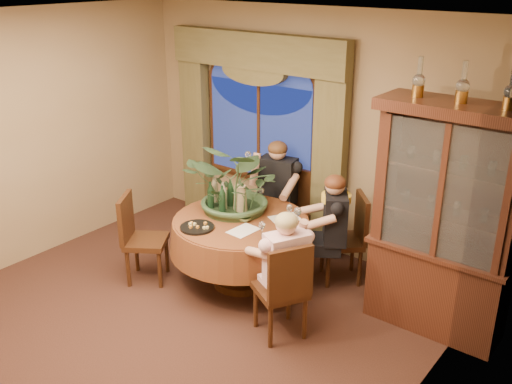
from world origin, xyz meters
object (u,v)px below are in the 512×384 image
Objects in this scene: china_cabinet at (444,223)px; oil_lamp_left at (419,77)px; chair_front_left at (146,239)px; wine_bottle_4 at (223,197)px; dining_table at (241,251)px; stoneware_vase at (240,199)px; oil_lamp_center at (463,82)px; person_pink at (286,275)px; olive_bowl at (244,219)px; wine_bottle_3 at (215,190)px; person_back at (278,195)px; centerpiece_plant at (239,151)px; person_scarf at (334,232)px; chair_right at (280,288)px; wine_bottle_0 at (222,201)px; chair_back_right at (342,239)px; chair_back at (290,213)px; oil_lamp_right at (512,88)px; wine_bottle_2 at (231,194)px; wine_bottle_1 at (211,197)px.

oil_lamp_left reaches higher than china_cabinet.
wine_bottle_4 reaches higher than chair_front_left.
stoneware_vase is (-0.13, 0.15, 0.52)m from dining_table.
oil_lamp_left is at bearing 11.80° from stoneware_vase.
oil_lamp_center reaches higher than person_pink.
olive_bowl is 0.58m from wine_bottle_3.
china_cabinet is at bearing 156.25° from person_back.
centerpiece_plant is 0.61m from wine_bottle_3.
oil_lamp_center is 2.81m from wine_bottle_3.
person_scarf is at bearing 177.98° from china_cabinet.
chair_right is at bearing -24.96° from wine_bottle_3.
centerpiece_plant is (-1.70, -0.34, -0.90)m from oil_lamp_left.
china_cabinet is 2.21m from wine_bottle_0.
chair_back_right is at bearing 36.98° from wine_bottle_0.
china_cabinet is 2.24× the size of chair_right.
china_cabinet is at bearing 9.70° from stoneware_vase.
person_back reaches higher than chair_back.
chair_right is at bearing 154.94° from person_pink.
chair_back_right is at bearing 32.82° from wine_bottle_4.
wine_bottle_4 is (-0.06, -0.90, 0.25)m from person_back.
person_back reaches higher than chair_front_left.
chair_back is 1.04m from wine_bottle_4.
centerpiece_plant is at bearing 3.09° from wine_bottle_3.
chair_front_left reaches higher than dining_table.
oil_lamp_right reaches higher than chair_right.
china_cabinet reaches higher than person_pink.
wine_bottle_0 is at bearing -167.87° from oil_lamp_right.
oil_lamp_left is 0.75m from oil_lamp_right.
china_cabinet is at bearing 0.00° from oil_lamp_center.
person_pink is 1.22m from wine_bottle_0.
chair_right and chair_back_right have the same top height.
oil_lamp_right is 1.16× the size of stoneware_vase.
dining_table is 4.41× the size of oil_lamp_right.
wine_bottle_2 is at bearing -171.12° from china_cabinet.
olive_bowl is (-1.49, -0.51, -1.55)m from oil_lamp_left.
dining_table is 1.00m from person_scarf.
oil_lamp_left is 2.21m from olive_bowl.
oil_lamp_left is 1.03× the size of wine_bottle_3.
dining_table is 10.41× the size of olive_bowl.
chair_front_left is at bearing 120.51° from person_pink.
chair_back is 1.13m from wine_bottle_1.
wine_bottle_3 reaches higher than dining_table.
olive_bowl is 0.44× the size of wine_bottle_4.
person_pink is 4.16× the size of stoneware_vase.
china_cabinet is at bearing 180.00° from oil_lamp_right.
oil_lamp_left reaches higher than wine_bottle_4.
chair_right is at bearing -22.46° from wine_bottle_0.
chair_front_left is (-3.15, -1.07, -1.84)m from oil_lamp_right.
wine_bottle_0 is 0.17m from wine_bottle_1.
chair_back_right reaches higher than olive_bowl.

